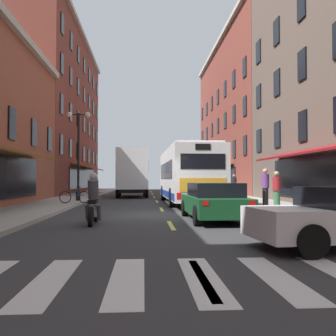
# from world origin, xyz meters

# --- Properties ---
(ground_plane) EXTENTS (34.80, 80.00, 0.10)m
(ground_plane) POSITION_xyz_m (0.00, 0.00, -0.05)
(ground_plane) COLOR #333335
(lane_centre_dashes) EXTENTS (0.14, 73.90, 0.01)m
(lane_centre_dashes) POSITION_xyz_m (0.00, -0.25, 0.00)
(lane_centre_dashes) COLOR #DBCC4C
(lane_centre_dashes) RESTS_ON ground
(crosswalk_near) EXTENTS (7.10, 2.80, 0.01)m
(crosswalk_near) POSITION_xyz_m (0.00, -10.00, 0.00)
(crosswalk_near) COLOR silver
(crosswalk_near) RESTS_ON ground
(sidewalk_left) EXTENTS (3.00, 80.00, 0.14)m
(sidewalk_left) POSITION_xyz_m (-5.90, 0.00, 0.07)
(sidewalk_left) COLOR #A39E93
(sidewalk_left) RESTS_ON ground
(sidewalk_right) EXTENTS (3.00, 80.00, 0.14)m
(sidewalk_right) POSITION_xyz_m (5.90, 0.00, 0.07)
(sidewalk_right) COLOR #A39E93
(sidewalk_right) RESTS_ON ground
(transit_bus) EXTENTS (2.77, 11.24, 3.28)m
(transit_bus) POSITION_xyz_m (1.73, 7.35, 1.72)
(transit_bus) COLOR white
(transit_bus) RESTS_ON ground
(box_truck) EXTENTS (2.63, 6.74, 3.80)m
(box_truck) POSITION_xyz_m (-1.79, 15.79, 1.95)
(box_truck) COLOR #B21E19
(box_truck) RESTS_ON ground
(sedan_near) EXTENTS (1.94, 4.65, 1.32)m
(sedan_near) POSITION_xyz_m (1.61, -2.14, 0.68)
(sedan_near) COLOR #144723
(sedan_near) RESTS_ON ground
(sedan_far) EXTENTS (1.94, 4.61, 1.29)m
(sedan_far) POSITION_xyz_m (-1.83, 27.38, 0.66)
(sedan_far) COLOR black
(sedan_far) RESTS_ON ground
(motorcycle_rider) EXTENTS (0.62, 2.07, 1.66)m
(motorcycle_rider) POSITION_xyz_m (-2.47, -3.08, 0.71)
(motorcycle_rider) COLOR black
(motorcycle_rider) RESTS_ON ground
(bicycle_near) EXTENTS (1.71, 0.48, 0.91)m
(bicycle_near) POSITION_xyz_m (-4.63, 5.87, 0.50)
(bicycle_near) COLOR black
(bicycle_near) RESTS_ON sidewalk_left
(pedestrian_mid) EXTENTS (0.36, 0.36, 1.65)m
(pedestrian_mid) POSITION_xyz_m (5.48, 11.17, 0.99)
(pedestrian_mid) COLOR navy
(pedestrian_mid) RESTS_ON sidewalk_right
(pedestrian_far) EXTENTS (0.36, 0.36, 1.67)m
(pedestrian_far) POSITION_xyz_m (5.00, 1.08, 0.99)
(pedestrian_far) COLOR #33663F
(pedestrian_far) RESTS_ON sidewalk_right
(pedestrian_rear) EXTENTS (0.36, 0.36, 1.83)m
(pedestrian_rear) POSITION_xyz_m (5.05, 2.82, 1.09)
(pedestrian_rear) COLOR black
(pedestrian_rear) RESTS_ON sidewalk_right
(street_lamp_twin) EXTENTS (1.42, 0.32, 5.47)m
(street_lamp_twin) POSITION_xyz_m (-4.89, 8.47, 3.17)
(street_lamp_twin) COLOR black
(street_lamp_twin) RESTS_ON sidewalk_left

